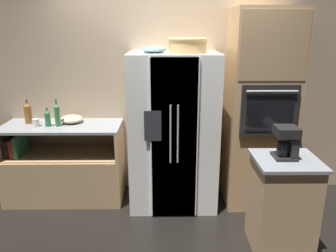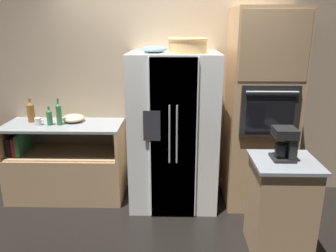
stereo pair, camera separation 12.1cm
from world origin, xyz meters
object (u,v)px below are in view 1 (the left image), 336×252
(fruit_bowl, at_px, (154,49))
(bottle_tall, at_px, (57,115))
(refrigerator, at_px, (173,131))
(mixing_bowl, at_px, (72,119))
(wall_oven, at_px, (259,110))
(bottle_wide, at_px, (48,118))
(bottle_short, at_px, (28,113))
(coffee_maker, at_px, (288,141))
(wicker_basket, at_px, (188,45))
(mug, at_px, (36,123))

(fruit_bowl, height_order, bottle_tall, fruit_bowl)
(refrigerator, distance_m, bottle_tall, 1.34)
(fruit_bowl, height_order, mixing_bowl, fruit_bowl)
(wall_oven, height_order, bottle_wide, wall_oven)
(bottle_short, height_order, bottle_wide, bottle_short)
(mixing_bowl, bearing_deg, coffee_maker, -25.56)
(wicker_basket, distance_m, bottle_tall, 1.67)
(wall_oven, distance_m, bottle_short, 2.69)
(fruit_bowl, relative_size, coffee_maker, 0.96)
(fruit_bowl, bearing_deg, wicker_basket, -0.64)
(bottle_short, relative_size, mixing_bowl, 1.11)
(mug, bearing_deg, coffee_maker, -19.34)
(refrigerator, xyz_separation_m, fruit_bowl, (-0.21, -0.05, 0.92))
(bottle_tall, bearing_deg, mixing_bowl, 48.88)
(coffee_maker, bearing_deg, bottle_wide, 159.57)
(refrigerator, distance_m, mixing_bowl, 1.22)
(fruit_bowl, bearing_deg, mug, 176.43)
(bottle_wide, relative_size, mixing_bowl, 0.84)
(bottle_wide, xyz_separation_m, mixing_bowl, (0.23, 0.15, -0.05))
(fruit_bowl, relative_size, mixing_bowl, 1.06)
(wicker_basket, bearing_deg, bottle_wide, 176.59)
(bottle_tall, bearing_deg, bottle_short, 162.48)
(bottle_tall, height_order, coffee_maker, bottle_tall)
(bottle_tall, relative_size, bottle_short, 1.10)
(mixing_bowl, bearing_deg, wall_oven, -3.81)
(fruit_bowl, relative_size, bottle_tall, 0.88)
(bottle_short, bearing_deg, refrigerator, -5.73)
(bottle_wide, bearing_deg, fruit_bowl, -4.21)
(bottle_tall, distance_m, bottle_wide, 0.12)
(fruit_bowl, distance_m, mug, 1.59)
(wall_oven, bearing_deg, bottle_short, 177.25)
(fruit_bowl, distance_m, bottle_short, 1.68)
(refrigerator, relative_size, bottle_wide, 8.06)
(refrigerator, xyz_separation_m, bottle_wide, (-1.44, 0.04, 0.15))
(wall_oven, height_order, mixing_bowl, wall_oven)
(wicker_basket, xyz_separation_m, bottle_short, (-1.85, 0.22, -0.79))
(refrigerator, height_order, mug, refrigerator)
(wall_oven, bearing_deg, coffee_maker, -89.67)
(mixing_bowl, height_order, coffee_maker, coffee_maker)
(wall_oven, distance_m, wicker_basket, 1.12)
(refrigerator, relative_size, coffee_maker, 6.11)
(wall_oven, relative_size, wicker_basket, 5.30)
(bottle_wide, bearing_deg, mug, -177.63)
(wall_oven, height_order, wicker_basket, wall_oven)
(bottle_wide, bearing_deg, refrigerator, -1.67)
(mixing_bowl, bearing_deg, bottle_tall, -131.12)
(bottle_tall, bearing_deg, wall_oven, -0.22)
(wall_oven, distance_m, bottle_wide, 2.42)
(refrigerator, relative_size, mixing_bowl, 6.79)
(bottle_tall, height_order, bottle_wide, bottle_tall)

